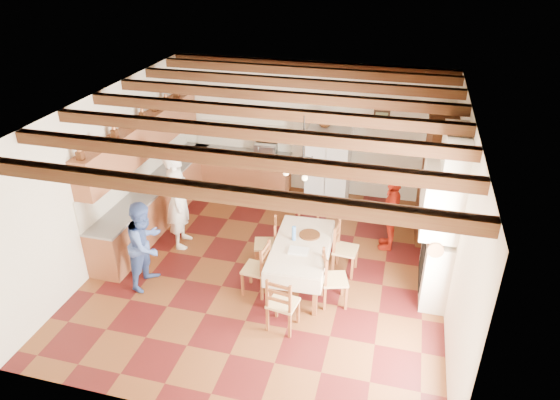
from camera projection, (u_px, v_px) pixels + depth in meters
The scene contains 31 objects.
floor at pixel (270, 268), 9.01m from camera, with size 6.00×6.50×0.02m, color #481111.
ceiling at pixel (269, 106), 7.58m from camera, with size 6.00×6.50×0.02m, color silver.
wall_back at pixel (309, 129), 11.08m from camera, with size 6.00×0.02×3.00m, color beige.
wall_front at pixel (190, 326), 5.52m from camera, with size 6.00×0.02×3.00m, color beige.
wall_left at pixel (109, 175), 8.97m from camera, with size 0.02×6.50×3.00m, color beige.
wall_right at pixel (459, 217), 7.63m from camera, with size 0.02×6.50×3.00m, color beige.
ceiling_beams at pixel (269, 113), 7.63m from camera, with size 6.00×6.30×0.16m, color #39180E, non-canonical shape.
lower_cabinets_left at pixel (158, 202), 10.30m from camera, with size 0.60×4.30×0.86m, color brown.
lower_cabinets_back at pixel (241, 171), 11.67m from camera, with size 2.30×0.60×0.86m, color brown.
countertop_left at pixel (156, 183), 10.09m from camera, with size 0.62×4.30×0.04m, color slate.
countertop_back at pixel (240, 153), 11.45m from camera, with size 2.34×0.62×0.04m, color slate.
backsplash_left at pixel (141, 167), 10.00m from camera, with size 0.03×4.30×0.60m, color silver.
backsplash_back at pixel (243, 135), 11.54m from camera, with size 2.30×0.03×0.60m, color silver.
upper_cabinets at pixel (144, 137), 9.66m from camera, with size 0.35×4.20×0.70m, color brown.
fireplace at pixel (438, 214), 7.91m from camera, with size 0.56×1.60×2.80m, color beige, non-canonical shape.
wall_picture at pixel (381, 120), 10.54m from camera, with size 0.34×0.03×0.42m, color black.
refrigerator at pixel (328, 166), 10.77m from camera, with size 0.89×0.73×1.78m, color silver.
hutch at pixel (436, 179), 9.53m from camera, with size 0.55×1.31×2.38m, color #3C180C, non-canonical shape.
dining_table at pixel (301, 248), 8.33m from camera, with size 0.99×1.81×0.78m.
chandelier at pixel (303, 163), 7.59m from camera, with size 0.47×0.47×0.03m, color black.
chair_left_near at pixel (256, 268), 8.20m from camera, with size 0.42×0.40×0.96m, color brown, non-canonical shape.
chair_left_far at pixel (266, 243), 8.85m from camera, with size 0.42×0.40×0.96m, color brown, non-canonical shape.
chair_right_near at pixel (335, 278), 7.95m from camera, with size 0.42×0.40×0.96m, color brown, non-canonical shape.
chair_right_far at pixel (346, 249), 8.69m from camera, with size 0.42×0.40×0.96m, color brown, non-canonical shape.
chair_end_near at pixel (283, 302), 7.44m from camera, with size 0.42×0.40×0.96m, color brown, non-canonical shape.
chair_end_far at pixel (308, 223), 9.45m from camera, with size 0.42×0.40×0.96m, color brown, non-canonical shape.
person_man at pixel (179, 199), 9.26m from camera, with size 0.72×0.47×1.96m, color white.
person_woman_blue at pixel (146, 244), 8.28m from camera, with size 0.76×0.59×1.56m, color #3F59A1.
person_woman_red at pixel (391, 213), 9.28m from camera, with size 0.86×0.36×1.46m, color #B02010.
microwave at pixel (266, 149), 11.24m from camera, with size 0.49×0.33×0.27m, color silver.
fridge_vase at pixel (325, 120), 10.31m from camera, with size 0.28×0.28×0.29m, color #3C180C.
Camera 1 is at (2.03, -7.07, 5.35)m, focal length 32.00 mm.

